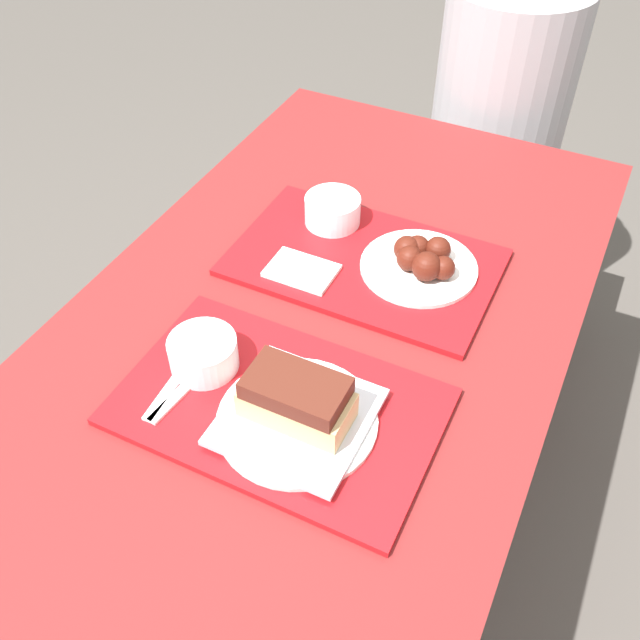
{
  "coord_description": "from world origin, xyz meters",
  "views": [
    {
      "loc": [
        0.37,
        -0.73,
        1.59
      ],
      "look_at": [
        0.02,
        -0.02,
        0.81
      ],
      "focal_mm": 40.0,
      "sensor_mm": 36.0,
      "label": 1
    }
  ],
  "objects_px": {
    "brisket_sandwich_plate": "(297,408)",
    "person_seated_across": "(505,83)",
    "tray_near": "(279,407)",
    "bowl_coleslaw_near": "(203,352)",
    "wings_plate_far": "(421,261)",
    "tray_far": "(364,262)",
    "bowl_coleslaw_far": "(333,209)"
  },
  "relations": [
    {
      "from": "tray_near",
      "to": "brisket_sandwich_plate",
      "type": "xyz_separation_m",
      "value": [
        0.04,
        -0.02,
        0.04
      ]
    },
    {
      "from": "bowl_coleslaw_near",
      "to": "person_seated_across",
      "type": "bearing_deg",
      "value": 81.84
    },
    {
      "from": "tray_far",
      "to": "person_seated_across",
      "type": "relative_size",
      "value": 0.62
    },
    {
      "from": "tray_near",
      "to": "bowl_coleslaw_far",
      "type": "height_order",
      "value": "bowl_coleslaw_far"
    },
    {
      "from": "tray_near",
      "to": "bowl_coleslaw_near",
      "type": "distance_m",
      "value": 0.14
    },
    {
      "from": "tray_near",
      "to": "person_seated_across",
      "type": "bearing_deg",
      "value": 88.89
    },
    {
      "from": "person_seated_across",
      "to": "brisket_sandwich_plate",
      "type": "bearing_deg",
      "value": -89.12
    },
    {
      "from": "tray_near",
      "to": "bowl_coleslaw_near",
      "type": "relative_size",
      "value": 4.44
    },
    {
      "from": "bowl_coleslaw_far",
      "to": "person_seated_across",
      "type": "bearing_deg",
      "value": 78.6
    },
    {
      "from": "bowl_coleslaw_near",
      "to": "wings_plate_far",
      "type": "xyz_separation_m",
      "value": [
        0.22,
        0.35,
        -0.01
      ]
    },
    {
      "from": "brisket_sandwich_plate",
      "to": "person_seated_across",
      "type": "height_order",
      "value": "person_seated_across"
    },
    {
      "from": "bowl_coleslaw_near",
      "to": "tray_far",
      "type": "bearing_deg",
      "value": 70.77
    },
    {
      "from": "bowl_coleslaw_far",
      "to": "tray_near",
      "type": "bearing_deg",
      "value": -74.71
    },
    {
      "from": "wings_plate_far",
      "to": "bowl_coleslaw_near",
      "type": "bearing_deg",
      "value": -121.46
    },
    {
      "from": "tray_far",
      "to": "wings_plate_far",
      "type": "xyz_separation_m",
      "value": [
        0.1,
        0.02,
        0.03
      ]
    },
    {
      "from": "tray_far",
      "to": "person_seated_across",
      "type": "xyz_separation_m",
      "value": [
        0.04,
        0.76,
        0.01
      ]
    },
    {
      "from": "tray_near",
      "to": "brisket_sandwich_plate",
      "type": "relative_size",
      "value": 2.01
    },
    {
      "from": "bowl_coleslaw_far",
      "to": "wings_plate_far",
      "type": "bearing_deg",
      "value": -16.35
    },
    {
      "from": "brisket_sandwich_plate",
      "to": "person_seated_across",
      "type": "distance_m",
      "value": 1.13
    },
    {
      "from": "brisket_sandwich_plate",
      "to": "person_seated_across",
      "type": "xyz_separation_m",
      "value": [
        -0.02,
        1.13,
        -0.03
      ]
    },
    {
      "from": "tray_near",
      "to": "wings_plate_far",
      "type": "relative_size",
      "value": 2.25
    },
    {
      "from": "bowl_coleslaw_near",
      "to": "brisket_sandwich_plate",
      "type": "relative_size",
      "value": 0.45
    },
    {
      "from": "brisket_sandwich_plate",
      "to": "person_seated_across",
      "type": "relative_size",
      "value": 0.31
    },
    {
      "from": "person_seated_across",
      "to": "bowl_coleslaw_far",
      "type": "bearing_deg",
      "value": -101.4
    },
    {
      "from": "bowl_coleslaw_far",
      "to": "wings_plate_far",
      "type": "height_order",
      "value": "wings_plate_far"
    },
    {
      "from": "tray_far",
      "to": "bowl_coleslaw_far",
      "type": "height_order",
      "value": "bowl_coleslaw_far"
    },
    {
      "from": "bowl_coleslaw_near",
      "to": "bowl_coleslaw_far",
      "type": "bearing_deg",
      "value": 87.36
    },
    {
      "from": "brisket_sandwich_plate",
      "to": "wings_plate_far",
      "type": "height_order",
      "value": "brisket_sandwich_plate"
    },
    {
      "from": "wings_plate_far",
      "to": "brisket_sandwich_plate",
      "type": "bearing_deg",
      "value": -96.06
    },
    {
      "from": "bowl_coleslaw_near",
      "to": "tray_near",
      "type": "bearing_deg",
      "value": -7.15
    },
    {
      "from": "tray_far",
      "to": "bowl_coleslaw_near",
      "type": "height_order",
      "value": "bowl_coleslaw_near"
    },
    {
      "from": "tray_near",
      "to": "bowl_coleslaw_far",
      "type": "bearing_deg",
      "value": 105.29
    }
  ]
}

